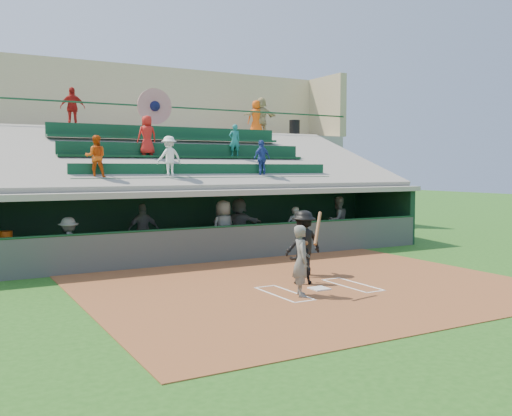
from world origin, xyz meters
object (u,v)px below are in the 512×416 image
water_cooler (5,238)px  white_table (5,258)px  catcher (301,260)px  trash_bin (295,128)px  home_plate (319,288)px  batter_at_plate (302,260)px

water_cooler → white_table: bearing=102.7°
catcher → trash_bin: size_ratio=1.53×
catcher → white_table: 8.55m
catcher → water_cooler: catcher is taller
catcher → trash_bin: (7.66, 12.11, 4.37)m
home_plate → catcher: (-0.02, 0.80, 0.59)m
home_plate → batter_at_plate: size_ratio=0.22×
batter_at_plate → water_cooler: size_ratio=4.92×
batter_at_plate → water_cooler: 8.79m
water_cooler → trash_bin: 16.09m
white_table → water_cooler: water_cooler is taller
water_cooler → trash_bin: trash_bin is taller
home_plate → catcher: bearing=91.3°
home_plate → catcher: 1.00m
water_cooler → trash_bin: bearing=25.0°
batter_at_plate → white_table: batter_at_plate is taller
catcher → trash_bin: 14.98m
catcher → home_plate: bearing=114.9°
home_plate → batter_at_plate: 1.21m
home_plate → white_table: bearing=135.5°
water_cooler → trash_bin: size_ratio=0.50×
batter_at_plate → catcher: size_ratio=1.61×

